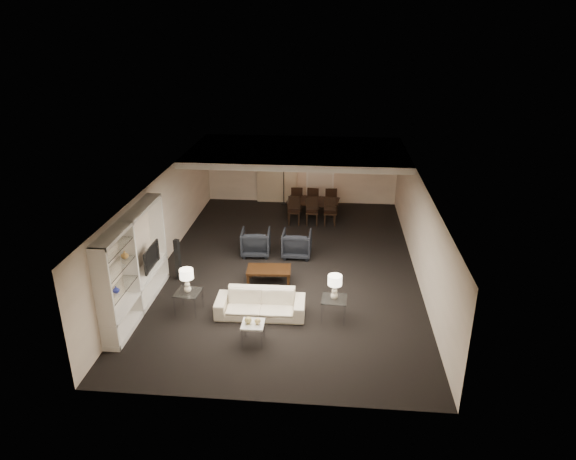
% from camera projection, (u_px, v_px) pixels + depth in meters
% --- Properties ---
extents(floor, '(11.00, 11.00, 0.00)m').
position_uv_depth(floor, '(288.00, 266.00, 14.35)').
color(floor, black).
rests_on(floor, ground).
extents(ceiling, '(7.00, 11.00, 0.02)m').
position_uv_depth(ceiling, '(288.00, 181.00, 13.40)').
color(ceiling, silver).
rests_on(ceiling, ground).
extents(wall_back, '(7.00, 0.02, 2.50)m').
position_uv_depth(wall_back, '(301.00, 170.00, 18.94)').
color(wall_back, beige).
rests_on(wall_back, ground).
extents(wall_front, '(7.00, 0.02, 2.50)m').
position_uv_depth(wall_front, '(259.00, 344.00, 8.81)').
color(wall_front, beige).
rests_on(wall_front, ground).
extents(wall_left, '(0.02, 11.00, 2.50)m').
position_uv_depth(wall_left, '(162.00, 221.00, 14.16)').
color(wall_left, beige).
rests_on(wall_left, ground).
extents(wall_right, '(0.02, 11.00, 2.50)m').
position_uv_depth(wall_right, '(419.00, 229.00, 13.58)').
color(wall_right, beige).
rests_on(wall_right, ground).
extents(ceiling_soffit, '(7.00, 4.00, 0.20)m').
position_uv_depth(ceiling_soffit, '(298.00, 152.00, 16.65)').
color(ceiling_soffit, silver).
rests_on(ceiling_soffit, ceiling).
extents(curtains, '(1.50, 0.12, 2.40)m').
position_uv_depth(curtains, '(277.00, 171.00, 18.96)').
color(curtains, beige).
rests_on(curtains, wall_back).
extents(door, '(0.90, 0.05, 2.10)m').
position_uv_depth(door, '(320.00, 176.00, 18.93)').
color(door, silver).
rests_on(door, wall_back).
extents(painting, '(0.95, 0.04, 0.65)m').
position_uv_depth(painting, '(359.00, 163.00, 18.61)').
color(painting, '#142D38').
rests_on(painting, wall_back).
extents(media_unit, '(0.38, 3.40, 2.35)m').
position_uv_depth(media_unit, '(135.00, 265.00, 11.78)').
color(media_unit, white).
rests_on(media_unit, wall_left).
extents(pendant_light, '(0.52, 0.52, 0.24)m').
position_uv_depth(pendant_light, '(307.00, 167.00, 16.81)').
color(pendant_light, '#D8591E').
rests_on(pendant_light, ceiling_soffit).
extents(sofa, '(2.08, 0.85, 0.60)m').
position_uv_depth(sofa, '(260.00, 304.00, 11.88)').
color(sofa, beige).
rests_on(sofa, floor).
extents(coffee_table, '(1.17, 0.72, 0.41)m').
position_uv_depth(coffee_table, '(269.00, 276.00, 13.39)').
color(coffee_table, black).
rests_on(coffee_table, floor).
extents(armchair_left, '(0.88, 0.90, 0.77)m').
position_uv_depth(armchair_left, '(256.00, 242.00, 14.94)').
color(armchair_left, black).
rests_on(armchair_left, floor).
extents(armchair_right, '(0.83, 0.86, 0.77)m').
position_uv_depth(armchair_right, '(297.00, 244.00, 14.84)').
color(armchair_right, black).
rests_on(armchair_right, floor).
extents(side_table_left, '(0.62, 0.62, 0.53)m').
position_uv_depth(side_table_left, '(189.00, 302.00, 12.04)').
color(side_table_left, silver).
rests_on(side_table_left, floor).
extents(side_table_right, '(0.60, 0.60, 0.53)m').
position_uv_depth(side_table_right, '(334.00, 309.00, 11.76)').
color(side_table_right, silver).
rests_on(side_table_right, floor).
extents(table_lamp_left, '(0.36, 0.36, 0.58)m').
position_uv_depth(table_lamp_left, '(187.00, 281.00, 11.83)').
color(table_lamp_left, white).
rests_on(table_lamp_left, side_table_left).
extents(table_lamp_right, '(0.36, 0.36, 0.58)m').
position_uv_depth(table_lamp_right, '(335.00, 287.00, 11.54)').
color(table_lamp_right, white).
rests_on(table_lamp_right, side_table_right).
extents(marble_table, '(0.48, 0.48, 0.47)m').
position_uv_depth(marble_table, '(253.00, 333.00, 10.90)').
color(marble_table, silver).
rests_on(marble_table, floor).
extents(gold_gourd_a, '(0.15, 0.15, 0.15)m').
position_uv_depth(gold_gourd_a, '(248.00, 320.00, 10.79)').
color(gold_gourd_a, '#CFBF6D').
rests_on(gold_gourd_a, marble_table).
extents(gold_gourd_b, '(0.13, 0.13, 0.13)m').
position_uv_depth(gold_gourd_b, '(258.00, 321.00, 10.77)').
color(gold_gourd_b, '#EACC7C').
rests_on(gold_gourd_b, marble_table).
extents(television, '(0.97, 0.13, 0.56)m').
position_uv_depth(television, '(148.00, 257.00, 12.53)').
color(television, black).
rests_on(television, media_unit).
extents(vase_blue, '(0.15, 0.15, 0.16)m').
position_uv_depth(vase_blue, '(116.00, 290.00, 10.80)').
color(vase_blue, '#262FA5').
rests_on(vase_blue, media_unit).
extents(vase_amber, '(0.17, 0.17, 0.18)m').
position_uv_depth(vase_amber, '(125.00, 255.00, 11.19)').
color(vase_amber, '#B6833C').
rests_on(vase_amber, media_unit).
extents(floor_speaker, '(0.16, 0.16, 1.14)m').
position_uv_depth(floor_speaker, '(178.00, 260.00, 13.44)').
color(floor_speaker, black).
rests_on(floor_speaker, floor).
extents(dining_table, '(1.85, 1.17, 0.62)m').
position_uv_depth(dining_table, '(313.00, 209.00, 17.76)').
color(dining_table, black).
rests_on(dining_table, floor).
extents(chair_nl, '(0.44, 0.44, 0.92)m').
position_uv_depth(chair_nl, '(294.00, 211.00, 17.16)').
color(chair_nl, black).
rests_on(chair_nl, floor).
extents(chair_nm, '(0.44, 0.44, 0.92)m').
position_uv_depth(chair_nm, '(312.00, 211.00, 17.11)').
color(chair_nm, black).
rests_on(chair_nm, floor).
extents(chair_nr, '(0.43, 0.43, 0.92)m').
position_uv_depth(chair_nr, '(330.00, 212.00, 17.06)').
color(chair_nr, black).
rests_on(chair_nr, floor).
extents(chair_fl, '(0.45, 0.45, 0.92)m').
position_uv_depth(chair_fl, '(297.00, 198.00, 18.35)').
color(chair_fl, black).
rests_on(chair_fl, floor).
extents(chair_fm, '(0.47, 0.47, 0.92)m').
position_uv_depth(chair_fm, '(314.00, 199.00, 18.30)').
color(chair_fm, black).
rests_on(chair_fm, floor).
extents(chair_fr, '(0.46, 0.46, 0.92)m').
position_uv_depth(chair_fr, '(330.00, 199.00, 18.25)').
color(chair_fr, black).
rests_on(chair_fr, floor).
extents(floor_lamp, '(0.26, 0.26, 1.67)m').
position_uv_depth(floor_lamp, '(284.00, 182.00, 18.87)').
color(floor_lamp, black).
rests_on(floor_lamp, floor).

